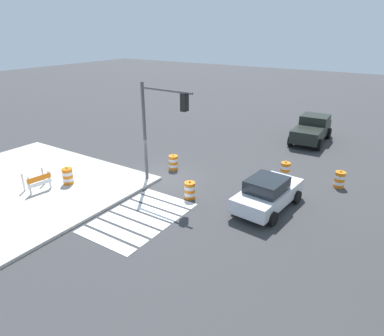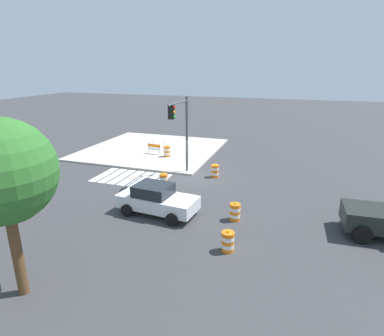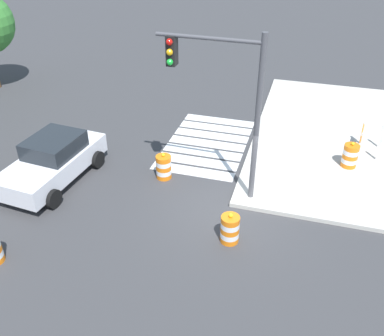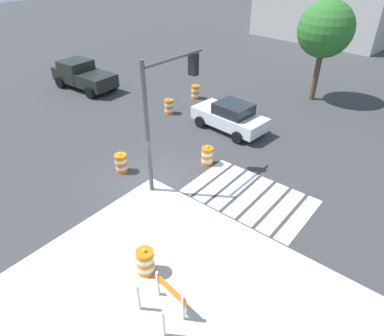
% 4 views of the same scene
% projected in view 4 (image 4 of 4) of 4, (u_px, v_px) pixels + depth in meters
% --- Properties ---
extents(ground_plane, '(120.00, 120.00, 0.00)m').
position_uv_depth(ground_plane, '(152.00, 181.00, 15.34)').
color(ground_plane, '#38383A').
extents(crosswalk_stripes, '(5.10, 3.20, 0.02)m').
position_uv_depth(crosswalk_stripes, '(249.00, 196.00, 14.39)').
color(crosswalk_stripes, silver).
rests_on(crosswalk_stripes, ground).
extents(sports_car, '(4.45, 2.44, 1.63)m').
position_uv_depth(sports_car, '(230.00, 116.00, 19.11)').
color(sports_car, silver).
rests_on(sports_car, ground).
extents(pickup_truck, '(5.22, 2.49, 1.92)m').
position_uv_depth(pickup_truck, '(82.00, 75.00, 24.64)').
color(pickup_truck, black).
rests_on(pickup_truck, ground).
extents(traffic_barrel_near_corner, '(0.56, 0.56, 1.02)m').
position_uv_depth(traffic_barrel_near_corner, '(169.00, 107.00, 21.17)').
color(traffic_barrel_near_corner, orange).
rests_on(traffic_barrel_near_corner, ground).
extents(traffic_barrel_crosswalk_end, '(0.56, 0.56, 1.02)m').
position_uv_depth(traffic_barrel_crosswalk_end, '(121.00, 163.00, 15.72)').
color(traffic_barrel_crosswalk_end, orange).
rests_on(traffic_barrel_crosswalk_end, ground).
extents(traffic_barrel_median_near, '(0.56, 0.56, 1.02)m').
position_uv_depth(traffic_barrel_median_near, '(207.00, 156.00, 16.25)').
color(traffic_barrel_median_near, orange).
rests_on(traffic_barrel_median_near, ground).
extents(traffic_barrel_median_far, '(0.56, 0.56, 1.02)m').
position_uv_depth(traffic_barrel_median_far, '(195.00, 92.00, 23.25)').
color(traffic_barrel_median_far, orange).
rests_on(traffic_barrel_median_far, ground).
extents(traffic_barrel_on_sidewalk, '(0.56, 0.56, 1.02)m').
position_uv_depth(traffic_barrel_on_sidewalk, '(146.00, 262.00, 10.67)').
color(traffic_barrel_on_sidewalk, orange).
rests_on(traffic_barrel_on_sidewalk, sidewalk_corner).
extents(construction_barricade, '(1.32, 0.93, 1.00)m').
position_uv_depth(construction_barricade, '(166.00, 297.00, 9.47)').
color(construction_barricade, silver).
rests_on(construction_barricade, sidewalk_corner).
extents(traffic_light_pole, '(0.47, 3.29, 5.50)m').
position_uv_depth(traffic_light_pole, '(167.00, 98.00, 13.20)').
color(traffic_light_pole, '#4C4C51').
rests_on(traffic_light_pole, sidewalk_corner).
extents(street_tree_streetside_mid, '(3.43, 3.43, 6.26)m').
position_uv_depth(street_tree_streetside_mid, '(326.00, 30.00, 20.90)').
color(street_tree_streetside_mid, brown).
rests_on(street_tree_streetside_mid, ground).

